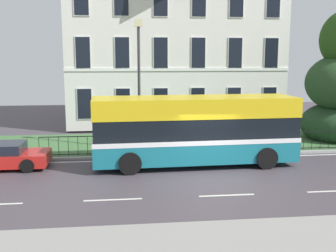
% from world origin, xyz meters
% --- Properties ---
extents(ground_plane, '(60.00, 56.00, 0.18)m').
position_xyz_m(ground_plane, '(0.00, 1.20, -0.01)').
color(ground_plane, '#473F46').
extents(georgian_townhouse, '(15.10, 11.16, 12.67)m').
position_xyz_m(georgian_townhouse, '(0.18, 16.76, 6.49)').
color(georgian_townhouse, silver).
rests_on(georgian_townhouse, ground_plane).
extents(iron_verge_railing, '(15.61, 0.04, 0.97)m').
position_xyz_m(iron_verge_railing, '(0.18, 4.40, 0.62)').
color(iron_verge_railing, black).
rests_on(iron_verge_railing, ground_plane).
extents(single_decker_bus, '(9.18, 2.90, 3.10)m').
position_xyz_m(single_decker_bus, '(-0.38, 2.52, 1.63)').
color(single_decker_bus, '#196F80').
rests_on(single_decker_bus, ground_plane).
extents(street_lamp_post, '(0.36, 0.24, 6.59)m').
position_xyz_m(street_lamp_post, '(-2.73, 5.41, 3.90)').
color(street_lamp_post, '#333338').
rests_on(street_lamp_post, ground_plane).
extents(litter_bin, '(0.51, 0.51, 1.21)m').
position_xyz_m(litter_bin, '(1.73, 5.35, 0.73)').
color(litter_bin, '#4C4742').
rests_on(litter_bin, ground_plane).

